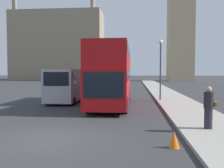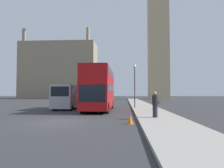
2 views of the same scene
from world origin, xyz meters
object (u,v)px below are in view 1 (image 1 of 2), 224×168
pedestrian (209,108)px  street_lamp (161,60)px  white_van (67,85)px  parked_sedan (106,81)px  red_double_decker_bus (112,73)px

pedestrian → street_lamp: street_lamp is taller
white_van → parked_sedan: white_van is taller
red_double_decker_bus → pedestrian: bearing=-58.8°
pedestrian → parked_sedan: bearing=103.0°
street_lamp → parked_sedan: bearing=106.2°
red_double_decker_bus → white_van: size_ratio=1.68×
white_van → pedestrian: white_van is taller
white_van → parked_sedan: 27.15m
white_van → pedestrian: (8.59, -9.58, -0.41)m
pedestrian → street_lamp: size_ratio=0.35×
parked_sedan → white_van: bearing=-90.2°
street_lamp → parked_sedan: street_lamp is taller
white_van → pedestrian: 12.87m
red_double_decker_bus → white_van: bearing=155.3°
red_double_decker_bus → white_van: (-3.88, 1.78, -0.98)m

